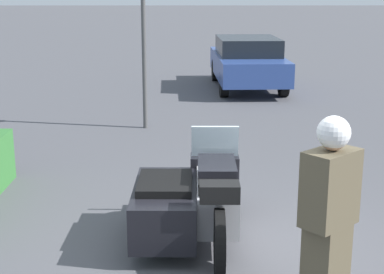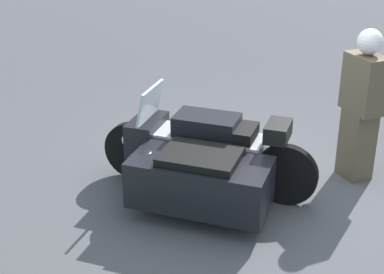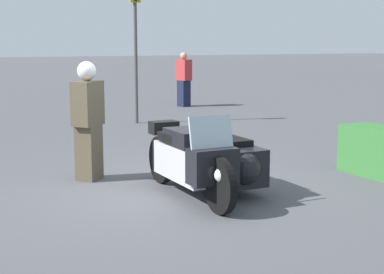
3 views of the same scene
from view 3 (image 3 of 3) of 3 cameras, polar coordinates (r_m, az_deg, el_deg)
ground_plane at (r=8.39m, az=-2.67°, el=-5.05°), size 160.00×160.00×0.00m
police_motorcycle at (r=7.97m, az=1.66°, el=-2.28°), size 2.49×1.23×1.17m
officer_rider at (r=8.91m, az=-10.05°, el=1.83°), size 0.54×0.56×1.78m
traffic_light_far at (r=15.07m, az=-5.49°, el=9.89°), size 0.22×0.28×3.45m
pedestrian_bystander at (r=19.10m, az=-0.80°, el=5.60°), size 0.55×0.40×1.75m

